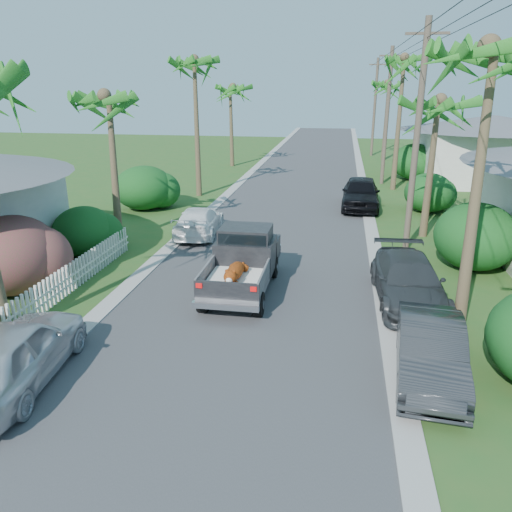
% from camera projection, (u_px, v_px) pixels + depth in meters
% --- Properties ---
extents(ground, '(120.00, 120.00, 0.00)m').
position_uv_depth(ground, '(189.00, 434.00, 9.95)').
color(ground, '#2A5921').
rests_on(ground, ground).
extents(road, '(8.00, 100.00, 0.02)m').
position_uv_depth(road, '(298.00, 189.00, 33.25)').
color(road, '#38383A').
rests_on(road, ground).
extents(curb_left, '(0.60, 100.00, 0.06)m').
position_uv_depth(curb_left, '(235.00, 187.00, 33.93)').
color(curb_left, '#A5A39E').
rests_on(curb_left, ground).
extents(curb_right, '(0.60, 100.00, 0.06)m').
position_uv_depth(curb_right, '(364.00, 191.00, 32.57)').
color(curb_right, '#A5A39E').
rests_on(curb_right, ground).
extents(pickup_truck, '(1.98, 5.12, 2.06)m').
position_uv_depth(pickup_truck, '(244.00, 259.00, 16.89)').
color(pickup_truck, black).
rests_on(pickup_truck, ground).
extents(parked_car_rn, '(1.85, 4.32, 1.38)m').
position_uv_depth(parked_car_rn, '(430.00, 351.00, 11.65)').
color(parked_car_rn, '#2B2C2F').
rests_on(parked_car_rn, ground).
extents(parked_car_rm, '(2.27, 5.03, 1.43)m').
position_uv_depth(parked_car_rm, '(408.00, 281.00, 15.75)').
color(parked_car_rm, '#333639').
rests_on(parked_car_rm, ground).
extents(parked_car_rf, '(2.17, 5.07, 1.71)m').
position_uv_depth(parked_car_rf, '(361.00, 193.00, 27.88)').
color(parked_car_rf, black).
rests_on(parked_car_rf, ground).
extents(parked_car_ln, '(2.33, 4.81, 1.58)m').
position_uv_depth(parked_car_ln, '(13.00, 354.00, 11.34)').
color(parked_car_ln, silver).
rests_on(parked_car_ln, ground).
extents(parked_car_lf, '(2.14, 4.54, 1.28)m').
position_uv_depth(parked_car_lf, '(199.00, 221.00, 22.93)').
color(parked_car_lf, white).
rests_on(parked_car_lf, ground).
extents(palm_l_b, '(4.40, 4.40, 7.40)m').
position_uv_depth(palm_l_b, '(107.00, 96.00, 20.21)').
color(palm_l_b, brown).
rests_on(palm_l_b, ground).
extents(palm_l_c, '(4.40, 4.40, 9.20)m').
position_uv_depth(palm_l_c, '(194.00, 61.00, 28.84)').
color(palm_l_c, brown).
rests_on(palm_l_c, ground).
extents(palm_l_d, '(4.40, 4.40, 7.70)m').
position_uv_depth(palm_l_d, '(231.00, 87.00, 40.58)').
color(palm_l_d, brown).
rests_on(palm_l_d, ground).
extents(palm_r_a, '(4.40, 4.40, 8.70)m').
position_uv_depth(palm_r_a, '(497.00, 49.00, 12.13)').
color(palm_r_a, brown).
rests_on(palm_r_a, ground).
extents(palm_r_b, '(4.40, 4.40, 7.20)m').
position_uv_depth(palm_r_b, '(438.00, 101.00, 20.96)').
color(palm_r_b, brown).
rests_on(palm_r_b, ground).
extents(palm_r_c, '(4.40, 4.40, 9.40)m').
position_uv_depth(palm_r_c, '(404.00, 59.00, 30.58)').
color(palm_r_c, brown).
rests_on(palm_r_c, ground).
extents(palm_r_d, '(4.40, 4.40, 8.00)m').
position_uv_depth(palm_r_d, '(389.00, 83.00, 44.03)').
color(palm_r_d, brown).
rests_on(palm_r_d, ground).
extents(shrub_l_b, '(3.00, 3.30, 2.60)m').
position_uv_depth(shrub_l_b, '(12.00, 255.00, 16.35)').
color(shrub_l_b, '#B5194B').
rests_on(shrub_l_b, ground).
extents(shrub_l_c, '(2.40, 2.64, 2.00)m').
position_uv_depth(shrub_l_c, '(84.00, 231.00, 20.11)').
color(shrub_l_c, '#14481B').
rests_on(shrub_l_c, ground).
extents(shrub_l_d, '(3.20, 3.52, 2.40)m').
position_uv_depth(shrub_l_d, '(144.00, 188.00, 27.60)').
color(shrub_l_d, '#14481B').
rests_on(shrub_l_d, ground).
extents(shrub_r_b, '(3.00, 3.30, 2.50)m').
position_uv_depth(shrub_r_b, '(476.00, 236.00, 18.56)').
color(shrub_r_b, '#14481B').
rests_on(shrub_r_b, ground).
extents(shrub_r_c, '(2.60, 2.86, 2.10)m').
position_uv_depth(shrub_r_c, '(429.00, 193.00, 27.07)').
color(shrub_r_c, '#14481B').
rests_on(shrub_r_c, ground).
extents(shrub_r_d, '(3.20, 3.52, 2.60)m').
position_uv_depth(shrub_r_d, '(415.00, 162.00, 36.23)').
color(shrub_r_d, '#14481B').
rests_on(shrub_r_d, ground).
extents(picket_fence, '(0.10, 11.00, 1.00)m').
position_uv_depth(picket_fence, '(57.00, 287.00, 15.86)').
color(picket_fence, white).
rests_on(picket_fence, ground).
extents(house_right_far, '(9.00, 8.00, 4.60)m').
position_uv_depth(house_right_far, '(489.00, 152.00, 35.18)').
color(house_right_far, silver).
rests_on(house_right_far, ground).
extents(utility_pole_b, '(1.60, 0.26, 9.00)m').
position_uv_depth(utility_pole_b, '(417.00, 138.00, 19.69)').
color(utility_pole_b, brown).
rests_on(utility_pole_b, ground).
extents(utility_pole_c, '(1.60, 0.26, 9.00)m').
position_uv_depth(utility_pole_c, '(387.00, 116.00, 33.68)').
color(utility_pole_c, brown).
rests_on(utility_pole_c, ground).
extents(utility_pole_d, '(1.60, 0.26, 9.00)m').
position_uv_depth(utility_pole_d, '(375.00, 107.00, 47.66)').
color(utility_pole_d, brown).
rests_on(utility_pole_d, ground).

